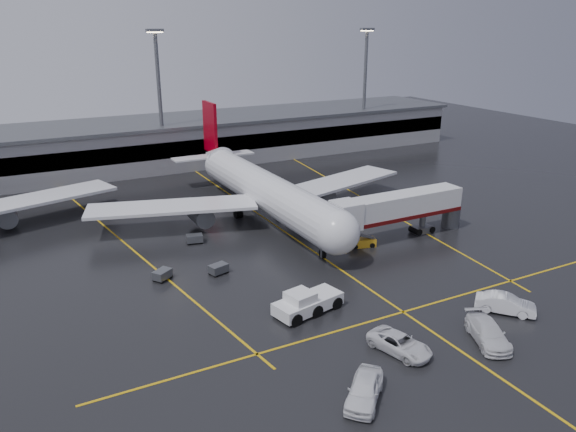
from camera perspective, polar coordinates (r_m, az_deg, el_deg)
ground at (r=72.04m, az=0.66°, el=-2.30°), size 220.00×220.00×0.00m
apron_line_centre at (r=72.03m, az=0.66°, el=-2.30°), size 0.25×90.00×0.02m
apron_line_stop at (r=55.50m, az=11.71°, el=-9.60°), size 60.00×0.25×0.02m
apron_line_left at (r=74.74m, az=-16.75°, el=-2.34°), size 9.99×69.35×0.02m
apron_line_right at (r=89.13m, az=7.80°, el=1.77°), size 7.57×69.64×0.02m
terminal at (r=113.70m, az=-11.02°, el=7.61°), size 122.00×19.00×8.60m
light_mast_mid at (r=105.15m, az=-13.04°, el=12.17°), size 3.00×1.20×25.45m
light_mast_right at (r=124.56m, az=7.88°, el=13.48°), size 3.00×1.20×25.45m
main_airliner at (r=78.89m, az=-2.69°, el=2.83°), size 48.80×45.60×14.10m
jet_bridge at (r=72.31m, az=11.27°, el=0.71°), size 19.90×3.40×6.05m
pushback_tractor at (r=53.89m, az=1.90°, el=-8.91°), size 7.35×4.20×2.48m
belt_loader at (r=69.95m, az=7.59°, el=-2.70°), size 3.55×2.26×2.09m
service_van_a at (r=48.97m, az=11.37°, el=-12.70°), size 4.00×6.16×1.58m
service_van_b at (r=52.35m, az=19.79°, el=-11.18°), size 4.80×6.59×1.77m
service_van_c at (r=57.79m, az=21.38°, el=-8.38°), size 5.09×5.44×1.82m
service_van_d at (r=43.05m, az=7.83°, el=-17.18°), size 5.52×5.43×1.88m
baggage_cart_a at (r=62.35m, az=-7.13°, el=-5.36°), size 2.28×1.80×1.12m
baggage_cart_b at (r=62.04m, az=-12.74°, el=-5.84°), size 2.38×2.21×1.12m
baggage_cart_c at (r=71.30m, az=-9.54°, el=-2.27°), size 2.23×1.70×1.12m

